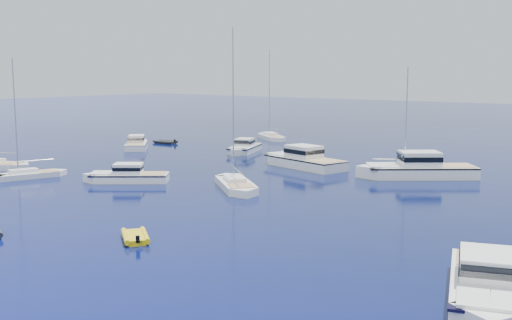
# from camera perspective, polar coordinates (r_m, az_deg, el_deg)

# --- Properties ---
(ground) EXTENTS (400.00, 400.00, 0.00)m
(ground) POSITION_cam_1_polar(r_m,az_deg,el_deg) (49.30, -19.88, -5.33)
(ground) COLOR navy
(ground) RESTS_ON ground
(motor_cruiser_right) EXTENTS (7.07, 11.84, 2.97)m
(motor_cruiser_right) POSITION_cam_1_polar(r_m,az_deg,el_deg) (32.95, 20.29, -11.96)
(motor_cruiser_right) COLOR white
(motor_cruiser_right) RESTS_ON ground
(motor_cruiser_left) EXTENTS (8.96, 7.94, 2.42)m
(motor_cruiser_left) POSITION_cam_1_polar(r_m,az_deg,el_deg) (64.24, -11.73, -1.98)
(motor_cruiser_left) COLOR white
(motor_cruiser_left) RESTS_ON ground
(motor_cruiser_centre) EXTENTS (13.09, 6.82, 3.29)m
(motor_cruiser_centre) POSITION_cam_1_polar(r_m,az_deg,el_deg) (72.88, 4.25, -0.65)
(motor_cruiser_centre) COLOR white
(motor_cruiser_centre) RESTS_ON ground
(motor_cruiser_far_l) EXTENTS (8.75, 8.82, 2.50)m
(motor_cruiser_far_l) POSITION_cam_1_polar(r_m,az_deg,el_deg) (92.26, -10.84, 1.06)
(motor_cruiser_far_l) COLOR white
(motor_cruiser_far_l) RESTS_ON ground
(motor_cruiser_distant) EXTENTS (13.02, 11.57, 3.52)m
(motor_cruiser_distant) POSITION_cam_1_polar(r_m,az_deg,el_deg) (67.72, 14.44, -1.55)
(motor_cruiser_distant) COLOR white
(motor_cruiser_distant) RESTS_ON ground
(motor_cruiser_horizon) EXTENTS (6.14, 9.73, 2.45)m
(motor_cruiser_horizon) POSITION_cam_1_polar(r_m,az_deg,el_deg) (86.03, -1.09, 0.70)
(motor_cruiser_horizon) COLOR silver
(motor_cruiser_horizon) RESTS_ON ground
(sailboat_fore) EXTENTS (4.78, 9.03, 12.86)m
(sailboat_fore) POSITION_cam_1_polar(r_m,az_deg,el_deg) (69.45, -20.17, -1.56)
(sailboat_fore) COLOR white
(sailboat_fore) RESTS_ON ground
(sailboat_mid_r) EXTENTS (10.07, 8.87, 15.71)m
(sailboat_mid_r) POSITION_cam_1_polar(r_m,az_deg,el_deg) (59.40, -1.87, -2.62)
(sailboat_mid_r) COLOR white
(sailboat_mid_r) RESTS_ON ground
(sailboat_centre) EXTENTS (8.06, 5.95, 11.93)m
(sailboat_centre) POSITION_cam_1_polar(r_m,az_deg,el_deg) (68.62, 12.73, -1.37)
(sailboat_centre) COLOR white
(sailboat_centre) RESTS_ON ground
(sailboat_far_l) EXTENTS (9.96, 8.07, 15.11)m
(sailboat_far_l) POSITION_cam_1_polar(r_m,az_deg,el_deg) (103.05, 1.39, 1.92)
(sailboat_far_l) COLOR white
(sailboat_far_l) RESTS_ON ground
(tender_yellow) EXTENTS (4.03, 3.68, 0.95)m
(tender_yellow) POSITION_cam_1_polar(r_m,az_deg,el_deg) (42.24, -10.97, -7.19)
(tender_yellow) COLOR yellow
(tender_yellow) RESTS_ON ground
(tender_grey_far) EXTENTS (4.05, 2.42, 0.95)m
(tender_grey_far) POSITION_cam_1_polar(r_m,az_deg,el_deg) (97.89, -8.29, 1.51)
(tender_grey_far) COLOR black
(tender_grey_far) RESTS_ON ground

